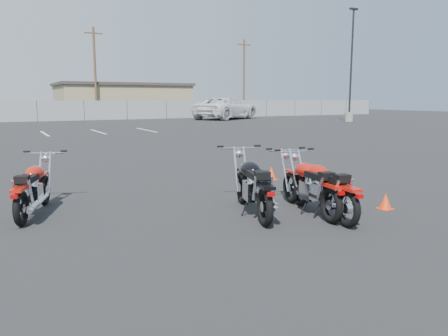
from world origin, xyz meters
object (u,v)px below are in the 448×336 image
motorcycle_front_red (33,189)px  motorcycle_rear_red (323,188)px  motorcycle_third_red (310,186)px  white_van (227,102)px  motorcycle_second_black (253,186)px

motorcycle_front_red → motorcycle_rear_red: 4.89m
motorcycle_third_red → white_van: white_van is taller
motorcycle_front_red → motorcycle_rear_red: motorcycle_rear_red is taller
motorcycle_second_black → white_van: 35.45m
white_van → motorcycle_rear_red: bearing=125.2°
motorcycle_second_black → motorcycle_third_red: 1.00m
motorcycle_rear_red → white_van: 35.59m
motorcycle_second_black → motorcycle_front_red: bearing=152.5°
motorcycle_front_red → motorcycle_rear_red: size_ratio=0.95×
motorcycle_front_red → motorcycle_third_red: size_ratio=0.95×
motorcycle_front_red → motorcycle_third_red: (4.25, -2.08, 0.02)m
motorcycle_third_red → white_van: size_ratio=0.24×
motorcycle_second_black → motorcycle_rear_red: bearing=-33.6°
motorcycle_rear_red → motorcycle_third_red: bearing=97.8°
motorcycle_second_black → motorcycle_third_red: (0.93, -0.36, -0.02)m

